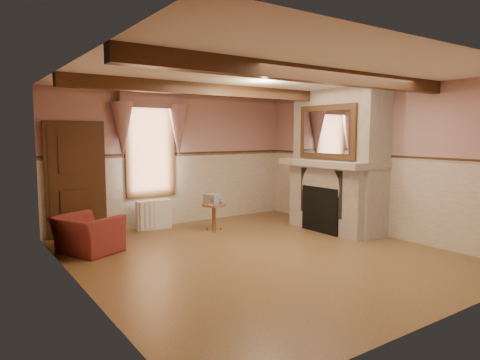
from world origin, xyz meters
TOP-DOWN VIEW (x-y plane):
  - floor at (0.00, 0.00)m, footprint 5.50×6.00m
  - ceiling at (0.00, 0.00)m, footprint 5.50×6.00m
  - wall_back at (0.00, 3.00)m, footprint 5.50×0.02m
  - wall_front at (0.00, -3.00)m, footprint 5.50×0.02m
  - wall_left at (-2.75, 0.00)m, footprint 0.02×6.00m
  - wall_right at (2.75, 0.00)m, footprint 0.02×6.00m
  - wainscot at (0.00, 0.00)m, footprint 5.50×6.00m
  - chair_rail at (0.00, 0.00)m, footprint 5.50×6.00m
  - firebox at (2.00, 0.60)m, footprint 0.20×0.95m
  - armchair at (-2.25, 1.68)m, footprint 1.15×1.21m
  - side_table at (0.27, 1.89)m, footprint 0.62×0.62m
  - book_stack at (0.24, 1.85)m, footprint 0.32×0.37m
  - radiator at (-0.67, 2.70)m, footprint 0.71×0.25m
  - bowl at (2.24, 0.40)m, footprint 0.33×0.33m
  - mantel_clock at (2.24, 1.17)m, footprint 0.14×0.24m
  - oil_lamp at (2.24, 1.27)m, footprint 0.11×0.11m
  - candle_red at (2.24, 0.07)m, footprint 0.06×0.06m
  - jar_yellow at (2.24, 0.20)m, footprint 0.06×0.06m
  - fireplace at (2.42, 0.60)m, footprint 0.85×2.00m
  - mantel at (2.24, 0.60)m, footprint 1.05×2.05m
  - overmantel_mirror at (2.06, 0.60)m, footprint 0.06×1.44m
  - door at (-2.10, 2.94)m, footprint 1.10×0.10m
  - window at (-0.60, 2.97)m, footprint 1.06×0.08m
  - window_drapes at (-0.60, 2.88)m, footprint 1.30×0.14m
  - ceiling_beam_front at (0.00, -1.20)m, footprint 5.50×0.18m
  - ceiling_beam_back at (0.00, 1.20)m, footprint 5.50×0.18m

SIDE VIEW (x-z plane):
  - floor at x=0.00m, z-range -0.01..0.01m
  - side_table at x=0.27m, z-range 0.00..0.55m
  - radiator at x=-0.67m, z-range 0.00..0.60m
  - armchair at x=-2.25m, z-range 0.00..0.62m
  - firebox at x=2.00m, z-range 0.00..0.90m
  - book_stack at x=0.24m, z-range 0.55..0.75m
  - wainscot at x=0.00m, z-range 0.00..1.50m
  - door at x=-2.10m, z-range 0.00..2.10m
  - mantel at x=2.24m, z-range 1.30..1.42m
  - wall_back at x=0.00m, z-range 0.00..2.80m
  - wall_front at x=0.00m, z-range 0.00..2.80m
  - wall_left at x=-2.75m, z-range 0.00..2.80m
  - wall_right at x=2.75m, z-range 0.00..2.80m
  - fireplace at x=2.42m, z-range 0.00..2.80m
  - bowl at x=2.24m, z-range 1.42..1.50m
  - jar_yellow at x=2.24m, z-range 1.42..1.54m
  - chair_rail at x=0.00m, z-range 1.46..1.54m
  - candle_red at x=2.24m, z-range 1.42..1.58m
  - mantel_clock at x=2.24m, z-range 1.42..1.62m
  - oil_lamp at x=2.24m, z-range 1.42..1.70m
  - window at x=-0.60m, z-range 0.64..2.66m
  - overmantel_mirror at x=2.06m, z-range 1.45..2.49m
  - window_drapes at x=-0.60m, z-range 1.55..2.95m
  - ceiling_beam_front at x=0.00m, z-range 2.60..2.80m
  - ceiling_beam_back at x=0.00m, z-range 2.60..2.80m
  - ceiling at x=0.00m, z-range 2.79..2.80m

